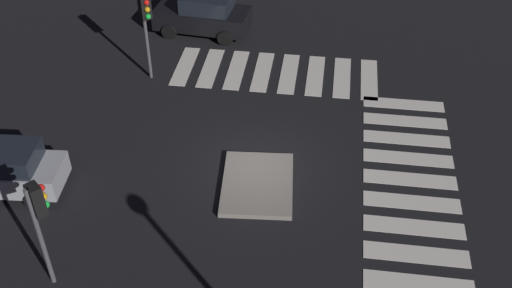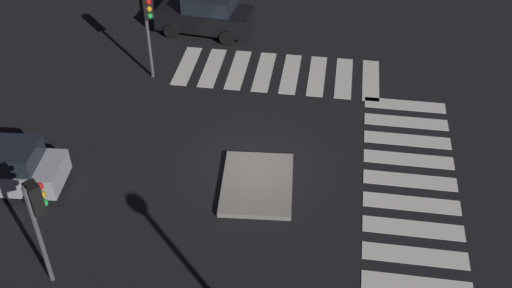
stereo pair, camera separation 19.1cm
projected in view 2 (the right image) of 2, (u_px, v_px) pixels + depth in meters
The scene contains 8 objects.
ground_plane at pixel (256, 166), 22.21m from camera, with size 80.00×80.00×0.00m, color black.
traffic_island at pixel (257, 184), 21.33m from camera, with size 3.38×2.64×0.18m.
car_black at pixel (206, 14), 29.37m from camera, with size 2.44×4.60×1.94m.
car_silver at pixel (5, 168), 20.82m from camera, with size 2.11×4.10×1.74m.
traffic_light_west at pixel (37, 209), 16.59m from camera, with size 0.53×0.54×3.62m.
traffic_light_north at pixel (147, 17), 24.97m from camera, with size 0.54×0.54×3.80m.
crosswalk_near at pixel (410, 181), 21.59m from camera, with size 9.90×3.20×0.02m.
crosswalk_side at pixel (277, 73), 27.07m from camera, with size 3.20×8.75×0.02m.
Camera 2 is at (-16.71, -2.48, 14.44)m, focal length 43.80 mm.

